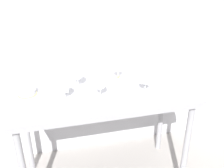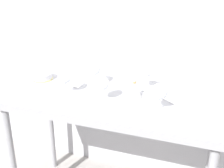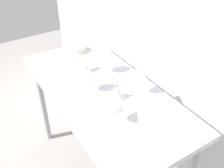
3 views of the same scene
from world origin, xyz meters
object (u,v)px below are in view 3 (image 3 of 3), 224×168
Objects in this scene: tasting_sheet_upper at (160,121)px; wine_glass_near_right at (116,106)px; wine_glass_near_left at (73,59)px; wine_glass_near_center at (86,77)px; tasting_bowl at (78,48)px; wine_glass_far_left at (102,58)px; wine_glass_far_right at (138,78)px; tasting_sheet_lower at (99,60)px; decanter_funnel at (117,92)px.

wine_glass_near_right is at bearing -85.33° from tasting_sheet_upper.
wine_glass_near_right is (0.60, -0.03, 0.01)m from wine_glass_near_left.
wine_glass_near_center reaches higher than tasting_bowl.
wine_glass_near_left is at bearing -124.13° from wine_glass_far_left.
wine_glass_near_center is at bearing -20.00° from tasting_bowl.
wine_glass_far_left is at bearing 157.47° from wine_glass_near_right.
wine_glass_near_left is 0.77m from tasting_sheet_upper.
tasting_sheet_lower is (-0.50, 0.01, -0.12)m from wine_glass_far_right.
decanter_funnel reaches higher than tasting_sheet_upper.
wine_glass_far_right is at bearing 119.46° from wine_glass_near_right.
tasting_bowl is (-0.27, 0.16, -0.08)m from wine_glass_near_left.
tasting_sheet_lower is (-0.16, 0.07, -0.11)m from wine_glass_far_left.
wine_glass_near_center is at bearing -55.25° from wine_glass_far_left.
wine_glass_near_right is (0.15, -0.26, -0.01)m from wine_glass_far_right.
wine_glass_near_center is 0.42m from tasting_sheet_lower.
wine_glass_far_right is 0.31m from tasting_sheet_upper.
tasting_sheet_upper and tasting_sheet_lower have the same top height.
wine_glass_near_left is 0.95× the size of wine_glass_near_right.
wine_glass_far_left is 1.06× the size of wine_glass_near_center.
tasting_sheet_upper is at bearing 1.24° from wine_glass_far_left.
wine_glass_far_right is 1.12× the size of decanter_funnel.
tasting_bowl is (-0.39, -0.01, -0.09)m from wine_glass_far_left.
tasting_sheet_upper is at bearing 16.40° from decanter_funnel.
decanter_funnel is at bearing -127.70° from tasting_sheet_upper.
wine_glass_near_left is at bearing -152.98° from wine_glass_far_right.
wine_glass_far_right is at bearing 52.56° from wine_glass_near_center.
wine_glass_near_center is at bearing 179.92° from wine_glass_near_right.
wine_glass_near_right is at bearing -19.19° from tasting_sheet_lower.
tasting_bowl is (-0.88, 0.19, -0.09)m from wine_glass_near_right.
wine_glass_far_right reaches higher than tasting_bowl.
tasting_sheet_upper is 1.71× the size of decanter_funnel.
tasting_sheet_lower is at bearing 179.06° from wine_glass_far_right.
wine_glass_far_right reaches higher than decanter_funnel.
tasting_bowl is (-0.23, -0.08, 0.02)m from tasting_sheet_lower.
wine_glass_far_left reaches higher than tasting_bowl.
wine_glass_far_right is (0.20, 0.26, 0.01)m from wine_glass_near_center.
wine_glass_near_center is 0.94× the size of wine_glass_far_right.
wine_glass_near_right is 1.10× the size of decanter_funnel.
wine_glass_near_center is 0.62× the size of tasting_sheet_upper.
wine_glass_near_right is (0.35, -0.00, 0.00)m from wine_glass_near_center.
wine_glass_near_left is 0.93× the size of wine_glass_far_right.
tasting_bowl is at bearing -174.66° from wine_glass_far_right.
wine_glass_far_right is 0.52m from tasting_sheet_lower.
tasting_sheet_upper is at bearing 24.21° from wine_glass_near_center.
wine_glass_far_right is at bearing 76.38° from decanter_funnel.
tasting_bowl reaches higher than tasting_sheet_lower.
tasting_bowl is 0.95× the size of decanter_funnel.
decanter_funnel is at bearing -14.36° from wine_glass_far_left.
wine_glass_near_left is 1.10× the size of tasting_bowl.
wine_glass_near_center reaches higher than wine_glass_near_left.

